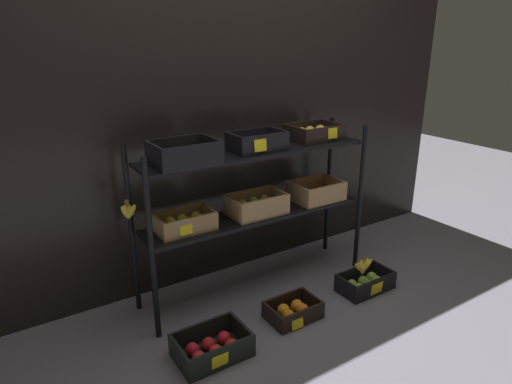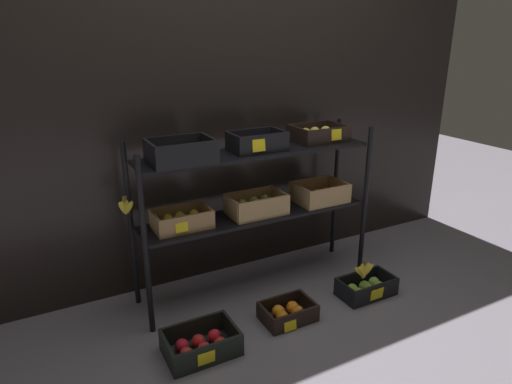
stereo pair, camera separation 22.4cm
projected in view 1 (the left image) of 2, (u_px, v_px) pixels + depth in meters
name	position (u px, v px, depth m)	size (l,w,h in m)	color
ground_plane	(256.00, 285.00, 3.00)	(10.00, 10.00, 0.00)	slate
storefront_wall	(226.00, 107.00, 2.91)	(3.90, 0.12, 2.28)	black
display_rack	(256.00, 183.00, 2.76)	(1.60, 0.36, 1.06)	black
crate_ground_apple_red	(212.00, 348.00, 2.33)	(0.38, 0.26, 0.13)	black
crate_ground_orange	(293.00, 311.00, 2.64)	(0.31, 0.22, 0.11)	black
crate_ground_apple_green	(365.00, 283.00, 2.93)	(0.36, 0.21, 0.12)	black
banana_bunch_loose	(363.00, 266.00, 2.87)	(0.16, 0.04, 0.14)	brown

